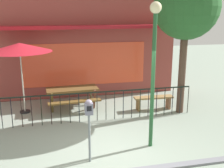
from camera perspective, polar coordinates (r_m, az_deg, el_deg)
The scene contains 9 objects.
ground at distance 7.02m, azimuth 0.04°, elevation -14.23°, with size 40.00×40.00×0.00m, color gray.
pub_storefront at distance 11.19m, azimuth -5.83°, elevation 11.04°, with size 7.53×1.23×5.39m.
patio_fence_front at distance 8.72m, azimuth -3.12°, elevation -3.53°, with size 6.35×0.04×0.97m.
picnic_table_left at distance 9.88m, azimuth -8.25°, elevation -1.75°, with size 1.88×1.47×0.79m.
patio_umbrella at distance 9.57m, azimuth -18.62°, elevation 7.14°, with size 2.11×2.11×2.41m.
patio_bench at distance 9.92m, azimuth 8.61°, elevation -3.28°, with size 1.41×0.38×0.48m.
parking_meter_near at distance 6.22m, azimuth -4.81°, elevation -6.28°, with size 0.18×0.17×1.52m.
street_tree at distance 9.36m, azimuth 15.18°, elevation 15.06°, with size 2.12×2.12×4.62m.
street_lamp at distance 6.70m, azimuth 8.68°, elevation 6.00°, with size 0.28×0.28×3.63m.
Camera 1 is at (-1.35, -5.98, 3.42)m, focal length 44.07 mm.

